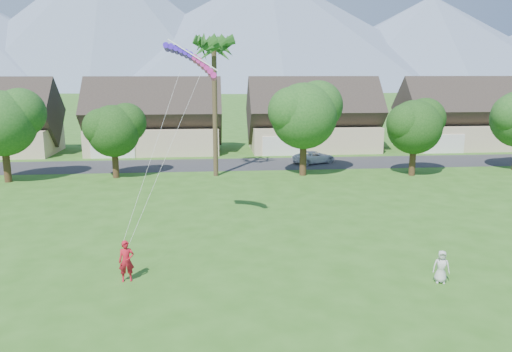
{
  "coord_description": "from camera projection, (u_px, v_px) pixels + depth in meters",
  "views": [
    {
      "loc": [
        -2.44,
        -16.55,
        9.4
      ],
      "look_at": [
        0.0,
        10.0,
        3.8
      ],
      "focal_mm": 35.0,
      "sensor_mm": 36.0,
      "label": 1
    }
  ],
  "objects": [
    {
      "name": "kite_flyer",
      "position": [
        126.0,
        261.0,
        22.65
      ],
      "size": [
        0.76,
        0.56,
        1.92
      ],
      "primitive_type": "imported",
      "rotation": [
        0.0,
        0.0,
        0.16
      ],
      "color": "#B51424",
      "rests_on": "ground"
    },
    {
      "name": "fan_palm",
      "position": [
        214.0,
        43.0,
        43.45
      ],
      "size": [
        3.0,
        3.0,
        13.8
      ],
      "color": "#4C3D26",
      "rests_on": "ground"
    },
    {
      "name": "parafoil_kite",
      "position": [
        193.0,
        58.0,
        27.06
      ],
      "size": [
        3.34,
        1.2,
        0.5
      ],
      "rotation": [
        0.0,
        0.0,
        -0.13
      ],
      "color": "#3E1BCC",
      "rests_on": "ground"
    },
    {
      "name": "street",
      "position": [
        235.0,
        164.0,
        51.41
      ],
      "size": [
        90.0,
        7.0,
        0.01
      ],
      "primitive_type": "cube",
      "color": "#2D2D30",
      "rests_on": "ground"
    },
    {
      "name": "ground",
      "position": [
        281.0,
        333.0,
        18.28
      ],
      "size": [
        500.0,
        500.0,
        0.0
      ],
      "primitive_type": "plane",
      "color": "#2D6019",
      "rests_on": "ground"
    },
    {
      "name": "tree_row",
      "position": [
        225.0,
        123.0,
        44.38
      ],
      "size": [
        62.27,
        6.67,
        8.45
      ],
      "color": "#47301C",
      "rests_on": "ground"
    },
    {
      "name": "parked_car",
      "position": [
        314.0,
        157.0,
        52.03
      ],
      "size": [
        5.05,
        3.79,
        1.28
      ],
      "primitive_type": "imported",
      "rotation": [
        0.0,
        0.0,
        1.99
      ],
      "color": "white",
      "rests_on": "ground"
    },
    {
      "name": "mountain_ridge",
      "position": [
        233.0,
        34.0,
        266.6
      ],
      "size": [
        540.0,
        240.0,
        70.0
      ],
      "color": "slate",
      "rests_on": "ground"
    },
    {
      "name": "houses_row",
      "position": [
        235.0,
        122.0,
        59.51
      ],
      "size": [
        72.75,
        8.19,
        8.86
      ],
      "color": "beige",
      "rests_on": "ground"
    },
    {
      "name": "watcher",
      "position": [
        441.0,
        267.0,
        22.52
      ],
      "size": [
        0.85,
        0.67,
        1.52
      ],
      "primitive_type": "imported",
      "rotation": [
        0.0,
        0.0,
        -0.29
      ],
      "color": "beige",
      "rests_on": "ground"
    }
  ]
}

